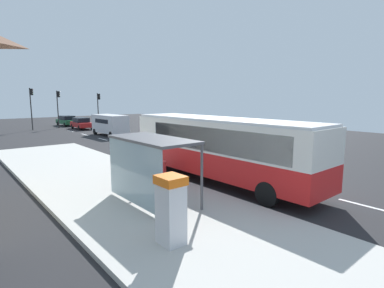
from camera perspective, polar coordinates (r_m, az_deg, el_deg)
The scene contains 22 objects.
ground_plane at distance 27.57m, azimuth -12.77°, elevation -0.31°, with size 56.00×92.00×0.04m, color #262628.
sidewalk_platform at distance 14.26m, azimuth -13.85°, elevation -8.30°, with size 6.20×30.00×0.18m, color beige.
lane_stripe_seg_0 at distance 13.86m, azimuth 30.09°, elevation -10.11°, with size 0.16×2.20×0.01m, color silver.
lane_stripe_seg_1 at distance 16.15m, azimuth 13.18°, elevation -6.58°, with size 0.16×2.20×0.01m, color silver.
lane_stripe_seg_2 at distance 19.47m, azimuth 1.39°, elevation -3.73°, with size 0.16×2.20×0.01m, color silver.
lane_stripe_seg_3 at distance 23.40m, azimuth -6.66°, elevation -1.67°, with size 0.16×2.20×0.01m, color silver.
lane_stripe_seg_4 at distance 27.68m, azimuth -12.31°, elevation -0.20°, with size 0.16×2.20×0.01m, color silver.
lane_stripe_seg_5 at distance 32.17m, azimuth -16.41°, elevation 0.87°, with size 0.16×2.20×0.01m, color silver.
lane_stripe_seg_6 at distance 36.79m, azimuth -19.50°, elevation 1.67°, with size 0.16×2.20×0.01m, color silver.
lane_stripe_seg_7 at distance 41.50m, azimuth -21.89°, elevation 2.29°, with size 0.16×2.20×0.01m, color silver.
bus at distance 15.12m, azimuth 5.12°, elevation -0.30°, with size 2.69×11.05×3.21m.
white_van at distance 35.05m, azimuth -15.17°, elevation 3.74°, with size 2.17×5.26×2.30m.
sedan_near at distance 43.63m, azimuth -20.05°, elevation 3.71°, with size 1.95×4.45×1.52m.
sedan_far at distance 49.47m, azimuth -22.47°, elevation 4.11°, with size 1.98×4.47×1.52m.
ticket_machine at distance 8.51m, azimuth -3.98°, elevation -12.16°, with size 0.66×0.76×1.94m.
recycling_bin_red at distance 14.94m, azimuth -5.86°, elevation -5.06°, with size 0.52×0.52×0.95m, color red.
recycling_bin_yellow at distance 15.52m, azimuth -7.31°, elevation -4.57°, with size 0.52×0.52×0.95m, color yellow.
recycling_bin_blue at distance 16.10m, azimuth -8.64°, elevation -4.11°, with size 0.52×0.52×0.95m, color blue.
traffic_light_near_side at distance 46.26m, azimuth -17.17°, elevation 7.12°, with size 0.49×0.28×4.84m.
traffic_light_far_side at distance 44.46m, azimuth -27.96°, elevation 6.91°, with size 0.49×0.28×5.43m.
traffic_light_median at distance 46.08m, azimuth -23.87°, elevation 7.01°, with size 0.49×0.28×5.16m.
bus_shelter at distance 11.58m, azimuth -8.73°, elevation -1.86°, with size 1.80×4.00×2.50m.
Camera 1 is at (-12.23, -10.35, 4.20)m, focal length 28.36 mm.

